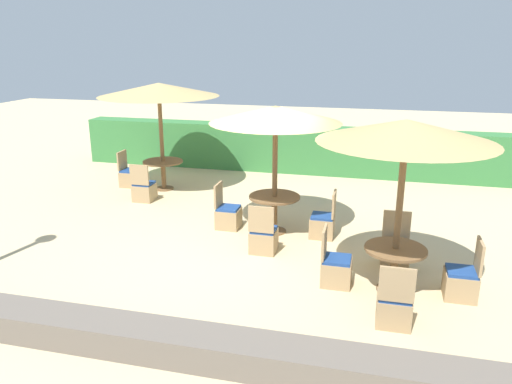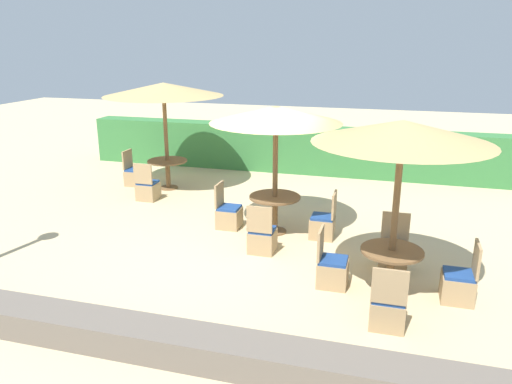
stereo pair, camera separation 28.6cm
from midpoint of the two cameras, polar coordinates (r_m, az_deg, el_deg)
ground_plane at (r=9.33m, az=-1.78°, el=-6.35°), size 40.00×40.00×0.00m
hedge_row at (r=14.45m, az=4.31°, el=4.88°), size 13.00×0.70×1.33m
stone_border at (r=6.40m, az=-10.49°, el=-16.68°), size 10.00×0.56×0.38m
parasol_center at (r=9.45m, az=1.37°, el=8.80°), size 2.51×2.51×2.52m
round_table_center at (r=9.86m, az=1.29°, el=-1.41°), size 1.01×1.01×0.76m
patio_chair_center_east at (r=9.79m, az=6.85°, el=-3.67°), size 0.46×0.46×0.93m
patio_chair_center_west at (r=10.21m, az=-4.05°, el=-2.69°), size 0.46×0.46×0.93m
patio_chair_center_south at (r=9.05m, az=-0.05°, el=-5.31°), size 0.46×0.46×0.93m
parasol_front_right at (r=7.29m, az=15.70°, el=6.65°), size 2.53×2.53×2.65m
round_table_front_right at (r=7.86m, az=14.57°, el=-7.40°), size 0.93×0.93×0.71m
patio_chair_front_right_west at (r=7.99m, az=8.04°, el=-8.67°), size 0.46×0.46×0.93m
patio_chair_front_right_south at (r=7.10m, az=14.36°, el=-12.60°), size 0.46×0.46×0.93m
patio_chair_front_right_east at (r=8.08m, az=21.51°, el=-9.49°), size 0.46×0.46×0.93m
patio_chair_front_right_north at (r=8.78m, az=14.68°, el=-6.65°), size 0.46×0.46×0.93m
parasol_back_left at (r=12.64m, az=-11.71°, el=11.35°), size 2.95×2.95×2.69m
round_table_back_left at (r=12.97m, az=-11.19°, el=2.78°), size 1.01×1.01×0.75m
patio_chair_back_left_south at (r=12.20m, az=-13.33°, el=0.20°), size 0.46×0.46×0.93m
patio_chair_back_left_west at (r=13.50m, az=-14.80°, el=1.73°), size 0.46×0.46×0.93m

